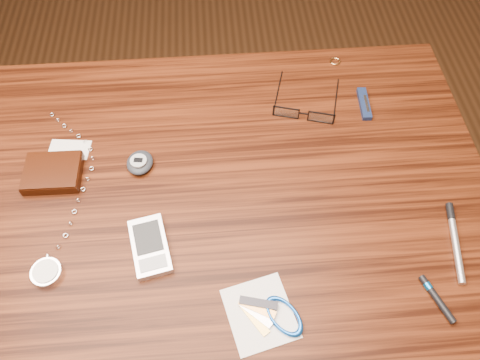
{
  "coord_description": "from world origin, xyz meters",
  "views": [
    {
      "loc": [
        0.01,
        -0.45,
        1.46
      ],
      "look_at": [
        0.05,
        0.01,
        0.76
      ],
      "focal_mm": 35.0,
      "sensor_mm": 36.0,
      "label": 1
    }
  ],
  "objects_px": {
    "pocket_knife": "(364,104)",
    "desk": "(216,218)",
    "silver_pen": "(454,236)",
    "wallet_and_card": "(53,172)",
    "pocket_watch": "(49,264)",
    "pedometer": "(140,162)",
    "pda_phone": "(150,246)",
    "notepad_keys": "(272,314)",
    "eyeglasses": "(304,113)"
  },
  "relations": [
    {
      "from": "eyeglasses",
      "to": "pocket_knife",
      "type": "relative_size",
      "value": 1.87
    },
    {
      "from": "notepad_keys",
      "to": "pocket_knife",
      "type": "distance_m",
      "value": 0.47
    },
    {
      "from": "wallet_and_card",
      "to": "pocket_knife",
      "type": "relative_size",
      "value": 1.56
    },
    {
      "from": "eyeglasses",
      "to": "pedometer",
      "type": "distance_m",
      "value": 0.33
    },
    {
      "from": "eyeglasses",
      "to": "pda_phone",
      "type": "bearing_deg",
      "value": -138.06
    },
    {
      "from": "wallet_and_card",
      "to": "silver_pen",
      "type": "bearing_deg",
      "value": -14.54
    },
    {
      "from": "pocket_watch",
      "to": "pda_phone",
      "type": "bearing_deg",
      "value": 6.71
    },
    {
      "from": "wallet_and_card",
      "to": "notepad_keys",
      "type": "relative_size",
      "value": 0.94
    },
    {
      "from": "pda_phone",
      "to": "silver_pen",
      "type": "distance_m",
      "value": 0.5
    },
    {
      "from": "pocket_watch",
      "to": "notepad_keys",
      "type": "distance_m",
      "value": 0.36
    },
    {
      "from": "pocket_knife",
      "to": "desk",
      "type": "bearing_deg",
      "value": -150.17
    },
    {
      "from": "notepad_keys",
      "to": "pocket_watch",
      "type": "bearing_deg",
      "value": 162.95
    },
    {
      "from": "pedometer",
      "to": "silver_pen",
      "type": "xyz_separation_m",
      "value": [
        0.53,
        -0.19,
        -0.0
      ]
    },
    {
      "from": "wallet_and_card",
      "to": "notepad_keys",
      "type": "xyz_separation_m",
      "value": [
        0.36,
        -0.28,
        -0.01
      ]
    },
    {
      "from": "silver_pen",
      "to": "wallet_and_card",
      "type": "bearing_deg",
      "value": 165.46
    },
    {
      "from": "pocket_watch",
      "to": "notepad_keys",
      "type": "height_order",
      "value": "pocket_watch"
    },
    {
      "from": "pedometer",
      "to": "silver_pen",
      "type": "relative_size",
      "value": 0.42
    },
    {
      "from": "desk",
      "to": "pocket_knife",
      "type": "xyz_separation_m",
      "value": [
        0.31,
        0.18,
        0.11
      ]
    },
    {
      "from": "pocket_knife",
      "to": "silver_pen",
      "type": "xyz_separation_m",
      "value": [
        0.08,
        -0.3,
        0.0
      ]
    },
    {
      "from": "pda_phone",
      "to": "silver_pen",
      "type": "relative_size",
      "value": 0.79
    },
    {
      "from": "pedometer",
      "to": "desk",
      "type": "bearing_deg",
      "value": -25.6
    },
    {
      "from": "desk",
      "to": "wallet_and_card",
      "type": "height_order",
      "value": "wallet_and_card"
    },
    {
      "from": "pocket_watch",
      "to": "pocket_knife",
      "type": "distance_m",
      "value": 0.66
    },
    {
      "from": "pocket_watch",
      "to": "pocket_knife",
      "type": "relative_size",
      "value": 4.5
    },
    {
      "from": "pedometer",
      "to": "eyeglasses",
      "type": "bearing_deg",
      "value": 16.68
    },
    {
      "from": "notepad_keys",
      "to": "silver_pen",
      "type": "distance_m",
      "value": 0.34
    },
    {
      "from": "pocket_watch",
      "to": "pocket_knife",
      "type": "height_order",
      "value": "pocket_watch"
    },
    {
      "from": "eyeglasses",
      "to": "notepad_keys",
      "type": "relative_size",
      "value": 1.13
    },
    {
      "from": "desk",
      "to": "pda_phone",
      "type": "height_order",
      "value": "pda_phone"
    },
    {
      "from": "desk",
      "to": "silver_pen",
      "type": "relative_size",
      "value": 6.9
    },
    {
      "from": "notepad_keys",
      "to": "silver_pen",
      "type": "xyz_separation_m",
      "value": [
        0.32,
        0.11,
        0.0
      ]
    },
    {
      "from": "pda_phone",
      "to": "pedometer",
      "type": "height_order",
      "value": "pedometer"
    },
    {
      "from": "notepad_keys",
      "to": "pocket_knife",
      "type": "bearing_deg",
      "value": 60.35
    },
    {
      "from": "pda_phone",
      "to": "notepad_keys",
      "type": "distance_m",
      "value": 0.23
    },
    {
      "from": "pocket_watch",
      "to": "silver_pen",
      "type": "relative_size",
      "value": 2.54
    },
    {
      "from": "pocket_watch",
      "to": "pedometer",
      "type": "bearing_deg",
      "value": 53.73
    },
    {
      "from": "pda_phone",
      "to": "notepad_keys",
      "type": "xyz_separation_m",
      "value": [
        0.19,
        -0.13,
        -0.0
      ]
    },
    {
      "from": "pedometer",
      "to": "notepad_keys",
      "type": "relative_size",
      "value": 0.45
    },
    {
      "from": "desk",
      "to": "pda_phone",
      "type": "bearing_deg",
      "value": -135.8
    },
    {
      "from": "silver_pen",
      "to": "pda_phone",
      "type": "bearing_deg",
      "value": 177.94
    },
    {
      "from": "pocket_watch",
      "to": "notepad_keys",
      "type": "xyz_separation_m",
      "value": [
        0.35,
        -0.11,
        -0.0
      ]
    },
    {
      "from": "wallet_and_card",
      "to": "pocket_watch",
      "type": "distance_m",
      "value": 0.18
    },
    {
      "from": "desk",
      "to": "notepad_keys",
      "type": "xyz_separation_m",
      "value": [
        0.08,
        -0.23,
        0.11
      ]
    },
    {
      "from": "silver_pen",
      "to": "desk",
      "type": "bearing_deg",
      "value": 162.61
    },
    {
      "from": "pocket_knife",
      "to": "pocket_watch",
      "type": "bearing_deg",
      "value": -152.44
    },
    {
      "from": "pocket_watch",
      "to": "eyeglasses",
      "type": "bearing_deg",
      "value": 31.88
    },
    {
      "from": "wallet_and_card",
      "to": "silver_pen",
      "type": "xyz_separation_m",
      "value": [
        0.68,
        -0.18,
        -0.0
      ]
    },
    {
      "from": "desk",
      "to": "pda_phone",
      "type": "distance_m",
      "value": 0.19
    },
    {
      "from": "eyeglasses",
      "to": "pocket_watch",
      "type": "bearing_deg",
      "value": -148.12
    },
    {
      "from": "pda_phone",
      "to": "pedometer",
      "type": "relative_size",
      "value": 1.89
    }
  ]
}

